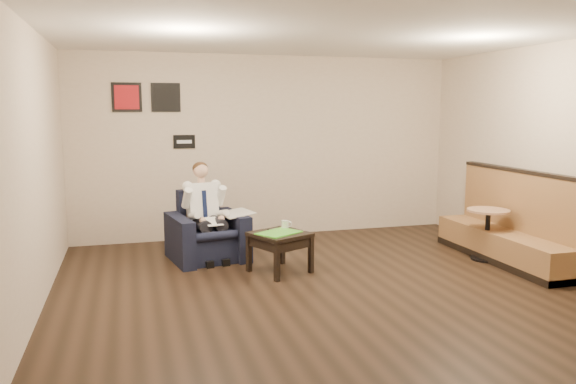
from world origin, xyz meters
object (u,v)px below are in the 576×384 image
object	(u,v)px
coffee_mug	(285,224)
banquette	(505,216)
seated_man	(210,215)
green_folder	(279,233)
smartphone	(274,229)
cafe_table	(487,235)
armchair	(207,226)
side_table	(280,252)

from	to	relation	value
coffee_mug	banquette	world-z (taller)	banquette
seated_man	green_folder	world-z (taller)	seated_man
smartphone	seated_man	bearing A→B (deg)	128.21
cafe_table	banquette	bearing A→B (deg)	-29.83
armchair	cafe_table	distance (m)	3.71
green_folder	side_table	bearing A→B (deg)	58.61
side_table	banquette	size ratio (longest dim) A/B	0.26
cafe_table	seated_man	bearing A→B (deg)	165.39
seated_man	banquette	world-z (taller)	seated_man
seated_man	cafe_table	bearing A→B (deg)	-24.83
coffee_mug	seated_man	bearing A→B (deg)	149.07
coffee_mug	side_table	bearing A→B (deg)	-121.39
seated_man	side_table	size ratio (longest dim) A/B	2.03
seated_man	coffee_mug	world-z (taller)	seated_man
armchair	cafe_table	xyz separation A→B (m)	(3.56, -1.04, -0.11)
smartphone	green_folder	bearing A→B (deg)	-103.96
coffee_mug	cafe_table	xyz separation A→B (m)	(2.66, -0.40, -0.21)
armchair	green_folder	xyz separation A→B (m)	(0.75, -0.87, 0.05)
coffee_mug	banquette	distance (m)	2.89
coffee_mug	smartphone	size ratio (longest dim) A/B	0.68
coffee_mug	armchair	bearing A→B (deg)	144.47
coffee_mug	cafe_table	distance (m)	2.70
armchair	smartphone	xyz separation A→B (m)	(0.74, -0.66, 0.05)
armchair	banquette	size ratio (longest dim) A/B	0.40
green_folder	cafe_table	bearing A→B (deg)	-3.30
side_table	green_folder	bearing A→B (deg)	-121.39
side_table	smartphone	size ratio (longest dim) A/B	3.93
seated_man	green_folder	distance (m)	1.06
banquette	cafe_table	world-z (taller)	banquette
armchair	seated_man	distance (m)	0.20
side_table	cafe_table	distance (m)	2.80
green_folder	cafe_table	size ratio (longest dim) A/B	0.73
coffee_mug	banquette	bearing A→B (deg)	-10.03
seated_man	banquette	size ratio (longest dim) A/B	0.53
seated_man	coffee_mug	distance (m)	1.02
armchair	coffee_mug	world-z (taller)	armchair
side_table	armchair	bearing A→B (deg)	132.44
cafe_table	coffee_mug	bearing A→B (deg)	171.48
seated_man	smartphone	world-z (taller)	seated_man
green_folder	banquette	world-z (taller)	banquette
smartphone	cafe_table	size ratio (longest dim) A/B	0.23
banquette	seated_man	bearing A→B (deg)	164.58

